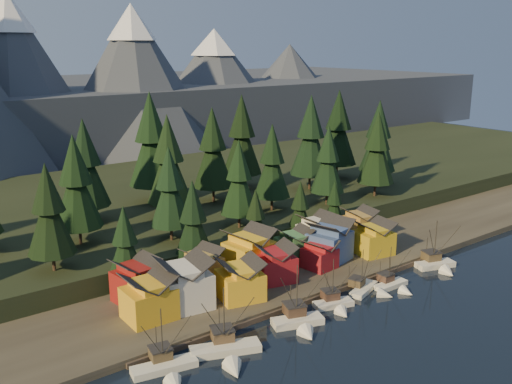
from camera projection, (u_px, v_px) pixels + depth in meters
ground at (367, 331)px, 103.17m from camera, size 500.00×500.00×0.00m
shore_strip at (239, 262)px, 133.80m from camera, size 400.00×50.00×1.50m
hillside at (142, 206)px, 171.76m from camera, size 420.00×100.00×6.00m
dock at (306, 297)px, 115.76m from camera, size 80.00×4.00×1.00m
mountain_ridge at (9, 99)px, 258.69m from camera, size 560.00×190.00×90.00m
boat_0 at (166, 362)px, 89.34m from camera, size 11.21×11.85×11.63m
boat_1 at (227, 344)px, 94.27m from camera, size 12.67×13.07×12.79m
boat_2 at (300, 314)px, 104.08m from camera, size 10.40×11.08×12.88m
boat_3 at (336, 298)px, 111.61m from camera, size 8.62×9.21×10.83m
boat_4 at (369, 284)px, 118.68m from camera, size 9.48×9.89×10.30m
boat_5 at (394, 280)px, 120.64m from camera, size 8.32×9.04×10.00m
boat_6 at (438, 258)px, 131.18m from camera, size 10.00×10.66×12.41m
house_front_0 at (149, 295)px, 103.75m from camera, size 8.80×8.33×8.67m
house_front_1 at (184, 281)px, 108.24m from camera, size 10.72×10.39×9.88m
house_front_2 at (240, 278)px, 112.17m from camera, size 9.87×9.92×8.02m
house_front_3 at (275, 262)px, 120.56m from camera, size 9.53×9.26×8.05m
house_front_4 at (320, 253)px, 127.67m from camera, size 7.02×7.47×6.50m
house_front_5 at (330, 239)px, 131.72m from camera, size 11.01×10.40×9.69m
house_front_6 at (374, 237)px, 135.97m from camera, size 9.28×8.91×8.11m
house_back_0 at (136, 279)px, 110.98m from camera, size 8.81×8.53×8.67m
house_back_1 at (202, 266)px, 118.60m from camera, size 8.29×8.36×7.99m
house_back_2 at (249, 250)px, 124.57m from camera, size 10.26×9.57×9.97m
house_back_3 at (294, 244)px, 132.11m from camera, size 8.46×7.77×7.65m
house_back_4 at (318, 232)px, 138.16m from camera, size 8.50×8.18×8.99m
house_back_5 at (359, 224)px, 145.64m from camera, size 8.78×8.85×8.24m
tree_hill_2 at (49, 213)px, 112.16m from camera, size 9.57×9.57×22.29m
tree_hill_3 at (76, 185)px, 126.82m from camera, size 10.91×10.91×25.42m
tree_hill_4 at (86, 166)px, 142.87m from camera, size 11.47×11.47×26.73m
tree_hill_5 at (170, 189)px, 130.07m from camera, size 9.57×9.57×22.30m
tree_hill_6 at (168, 163)px, 145.60m from camera, size 11.75×11.75×27.37m
tree_hill_7 at (239, 180)px, 139.06m from camera, size 9.54×9.54×22.21m
tree_hill_8 at (213, 151)px, 161.51m from camera, size 11.77×11.77×27.43m
tree_hill_9 at (272, 164)px, 153.58m from camera, size 10.25×10.25×23.89m
tree_hill_10 at (242, 138)px, 176.74m from camera, size 12.67×12.67×29.52m
tree_hill_11 at (328, 162)px, 159.26m from camera, size 9.71×9.71×22.63m
tree_hill_12 at (311, 138)px, 175.31m from camera, size 12.65×12.65×29.46m
tree_hill_13 at (377, 150)px, 167.84m from camera, size 10.95×10.95×25.50m
tree_hill_14 at (338, 130)px, 190.41m from camera, size 12.79×12.79×29.80m
tree_hill_15 at (151, 143)px, 160.42m from camera, size 13.64×13.64×31.78m
tree_hill_17 at (378, 139)px, 182.32m from camera, size 11.70×11.70×27.27m
tree_shore_0 at (125, 244)px, 114.76m from camera, size 7.69×7.69×17.91m
tree_shore_1 at (193, 222)px, 123.71m from camera, size 8.95×8.95×20.84m
tree_shore_2 at (255, 219)px, 134.28m from camera, size 6.98×6.98×16.25m
tree_shore_3 at (300, 209)px, 142.48m from camera, size 6.94×6.94×16.16m
tree_shore_4 at (334, 205)px, 149.73m from camera, size 6.23×6.23×14.51m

